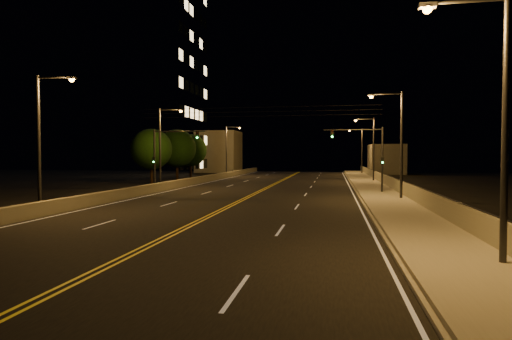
% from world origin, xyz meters
% --- Properties ---
extents(ground, '(160.00, 160.00, 0.00)m').
position_xyz_m(ground, '(0.00, 0.00, 0.00)').
color(ground, black).
rests_on(ground, ground).
extents(road, '(18.00, 120.00, 0.02)m').
position_xyz_m(road, '(0.00, 20.00, 0.01)').
color(road, black).
rests_on(road, ground).
extents(sidewalk, '(3.60, 120.00, 0.30)m').
position_xyz_m(sidewalk, '(10.80, 20.00, 0.15)').
color(sidewalk, '#A19D86').
rests_on(sidewalk, ground).
extents(curb, '(0.14, 120.00, 0.15)m').
position_xyz_m(curb, '(8.93, 20.00, 0.07)').
color(curb, '#A19D86').
rests_on(curb, ground).
extents(parapet_wall, '(0.30, 120.00, 1.00)m').
position_xyz_m(parapet_wall, '(12.45, 20.00, 0.80)').
color(parapet_wall, gray).
rests_on(parapet_wall, sidewalk).
extents(jersey_barrier, '(0.45, 120.00, 0.84)m').
position_xyz_m(jersey_barrier, '(-9.29, 20.00, 0.42)').
color(jersey_barrier, gray).
rests_on(jersey_barrier, ground).
extents(distant_building_right, '(6.00, 10.00, 5.40)m').
position_xyz_m(distant_building_right, '(16.50, 73.93, 2.70)').
color(distant_building_right, gray).
rests_on(distant_building_right, ground).
extents(distant_building_left, '(8.00, 8.00, 8.26)m').
position_xyz_m(distant_building_left, '(-16.00, 74.94, 4.13)').
color(distant_building_left, gray).
rests_on(distant_building_left, ground).
extents(parapet_rail, '(0.06, 120.00, 0.06)m').
position_xyz_m(parapet_rail, '(12.45, 20.00, 1.33)').
color(parapet_rail, black).
rests_on(parapet_rail, parapet_wall).
extents(lane_markings, '(17.32, 116.00, 0.00)m').
position_xyz_m(lane_markings, '(0.00, 19.93, 0.02)').
color(lane_markings, silver).
rests_on(lane_markings, road).
extents(streetlight_0, '(2.55, 0.28, 8.12)m').
position_xyz_m(streetlight_0, '(11.49, 4.69, 4.75)').
color(streetlight_0, '#2D2D33').
rests_on(streetlight_0, ground).
extents(streetlight_1, '(2.55, 0.28, 8.12)m').
position_xyz_m(streetlight_1, '(11.49, 23.97, 4.75)').
color(streetlight_1, '#2D2D33').
rests_on(streetlight_1, ground).
extents(streetlight_2, '(2.55, 0.28, 8.12)m').
position_xyz_m(streetlight_2, '(11.49, 46.20, 4.75)').
color(streetlight_2, '#2D2D33').
rests_on(streetlight_2, ground).
extents(streetlight_3, '(2.55, 0.28, 8.12)m').
position_xyz_m(streetlight_3, '(11.49, 68.60, 4.75)').
color(streetlight_3, '#2D2D33').
rests_on(streetlight_3, ground).
extents(streetlight_4, '(2.55, 0.28, 8.12)m').
position_xyz_m(streetlight_4, '(-9.89, 13.61, 4.75)').
color(streetlight_4, '#2D2D33').
rests_on(streetlight_4, ground).
extents(streetlight_5, '(2.55, 0.28, 8.12)m').
position_xyz_m(streetlight_5, '(-9.89, 31.44, 4.75)').
color(streetlight_5, '#2D2D33').
rests_on(streetlight_5, ground).
extents(streetlight_6, '(2.55, 0.28, 8.12)m').
position_xyz_m(streetlight_6, '(-9.89, 58.27, 4.75)').
color(streetlight_6, '#2D2D33').
rests_on(streetlight_6, ground).
extents(traffic_signal_right, '(5.11, 0.31, 5.86)m').
position_xyz_m(traffic_signal_right, '(9.97, 29.17, 3.73)').
color(traffic_signal_right, '#2D2D33').
rests_on(traffic_signal_right, ground).
extents(traffic_signal_left, '(5.11, 0.31, 5.86)m').
position_xyz_m(traffic_signal_left, '(-8.77, 29.17, 3.73)').
color(traffic_signal_left, '#2D2D33').
rests_on(traffic_signal_left, ground).
extents(overhead_wires, '(22.00, 0.03, 0.83)m').
position_xyz_m(overhead_wires, '(0.00, 29.50, 7.40)').
color(overhead_wires, black).
extents(building_tower, '(24.00, 15.00, 33.30)m').
position_xyz_m(building_tower, '(-27.11, 56.91, 16.08)').
color(building_tower, gray).
rests_on(building_tower, ground).
extents(tree_0, '(4.87, 4.87, 6.60)m').
position_xyz_m(tree_0, '(-14.43, 38.88, 4.16)').
color(tree_0, black).
rests_on(tree_0, ground).
extents(tree_1, '(5.12, 5.12, 6.94)m').
position_xyz_m(tree_1, '(-13.89, 45.84, 4.37)').
color(tree_1, black).
rests_on(tree_1, ground).
extents(tree_2, '(4.90, 4.90, 6.65)m').
position_xyz_m(tree_2, '(-14.68, 53.72, 4.19)').
color(tree_2, black).
rests_on(tree_2, ground).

